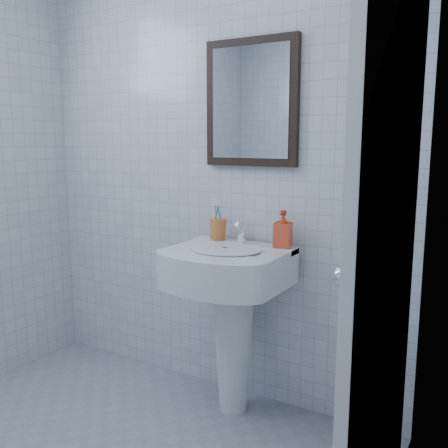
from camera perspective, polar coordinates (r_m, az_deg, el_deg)
The scene contains 10 objects.
wall_back at distance 2.68m, azimuth -1.68°, elevation 7.03°, with size 2.20×0.02×2.50m, color silver.
wall_right at distance 1.11m, azimuth 13.07°, elevation 3.12°, with size 0.02×2.40×2.50m, color silver.
washbasin at distance 2.48m, azimuth 0.80°, elevation -8.92°, with size 0.56×0.41×0.87m.
faucet at distance 2.49m, azimuth 2.00°, elevation -1.21°, with size 0.05×0.10×0.12m.
toothbrush_cup at distance 2.57m, azimuth -0.67°, elevation -0.65°, with size 0.09×0.09×0.11m, color orange, non-canonical shape.
soap_dispenser at distance 2.41m, azimuth 6.75°, elevation -0.57°, with size 0.08×0.08×0.18m, color red.
wall_mirror at distance 2.53m, azimuth 3.12°, elevation 13.66°, with size 0.50×0.04×0.62m.
bathroom_door at distance 1.68m, azimuth 17.87°, elevation -3.58°, with size 0.04×0.80×2.00m, color white.
towel_ring at distance 1.83m, azimuth 18.48°, elevation -0.98°, with size 0.18×0.18×0.01m, color white.
hand_towel at distance 1.88m, azimuth 17.59°, elevation -6.34°, with size 0.03×0.16×0.38m, color beige.
Camera 1 is at (1.44, -1.05, 1.37)m, focal length 40.00 mm.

